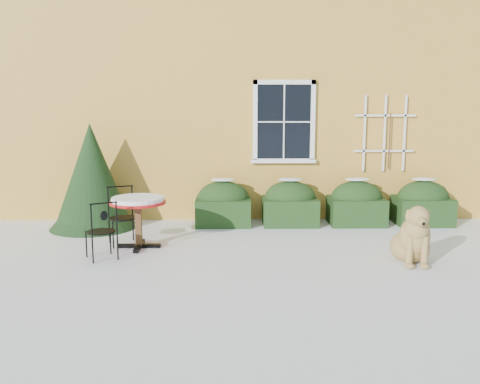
{
  "coord_description": "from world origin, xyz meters",
  "views": [
    {
      "loc": [
        -0.15,
        -7.64,
        2.34
      ],
      "look_at": [
        0.0,
        1.0,
        0.9
      ],
      "focal_mm": 40.0,
      "sensor_mm": 36.0,
      "label": 1
    }
  ],
  "objects_px": {
    "evergreen_shrub": "(92,186)",
    "patio_chair_near": "(102,230)",
    "dog": "(413,239)",
    "bistro_table": "(138,206)",
    "patio_chair_far": "(122,216)"
  },
  "relations": [
    {
      "from": "evergreen_shrub",
      "to": "bistro_table",
      "type": "relative_size",
      "value": 2.18
    },
    {
      "from": "patio_chair_near",
      "to": "bistro_table",
      "type": "bearing_deg",
      "value": -152.65
    },
    {
      "from": "evergreen_shrub",
      "to": "patio_chair_far",
      "type": "height_order",
      "value": "evergreen_shrub"
    },
    {
      "from": "bistro_table",
      "to": "dog",
      "type": "relative_size",
      "value": 0.89
    },
    {
      "from": "bistro_table",
      "to": "patio_chair_far",
      "type": "distance_m",
      "value": 0.46
    },
    {
      "from": "evergreen_shrub",
      "to": "patio_chair_near",
      "type": "xyz_separation_m",
      "value": [
        0.67,
        -2.12,
        -0.35
      ]
    },
    {
      "from": "evergreen_shrub",
      "to": "dog",
      "type": "distance_m",
      "value": 5.82
    },
    {
      "from": "evergreen_shrub",
      "to": "bistro_table",
      "type": "distance_m",
      "value": 1.84
    },
    {
      "from": "patio_chair_far",
      "to": "dog",
      "type": "xyz_separation_m",
      "value": [
        4.5,
        -1.19,
        -0.11
      ]
    },
    {
      "from": "bistro_table",
      "to": "patio_chair_far",
      "type": "bearing_deg",
      "value": 140.42
    },
    {
      "from": "patio_chair_near",
      "to": "dog",
      "type": "relative_size",
      "value": 0.88
    },
    {
      "from": "patio_chair_far",
      "to": "dog",
      "type": "bearing_deg",
      "value": -35.78
    },
    {
      "from": "patio_chair_near",
      "to": "patio_chair_far",
      "type": "bearing_deg",
      "value": -126.82
    },
    {
      "from": "patio_chair_far",
      "to": "evergreen_shrub",
      "type": "bearing_deg",
      "value": 102.32
    },
    {
      "from": "patio_chair_near",
      "to": "dog",
      "type": "bearing_deg",
      "value": 147.76
    }
  ]
}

